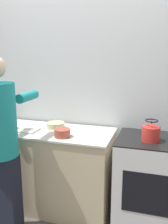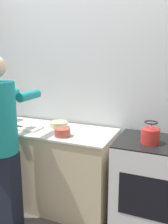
{
  "view_description": "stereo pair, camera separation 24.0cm",
  "coord_description": "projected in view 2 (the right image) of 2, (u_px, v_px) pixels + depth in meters",
  "views": [
    {
      "loc": [
        0.83,
        -2.04,
        1.69
      ],
      "look_at": [
        0.15,
        0.21,
        1.14
      ],
      "focal_mm": 40.0,
      "sensor_mm": 36.0,
      "label": 1
    },
    {
      "loc": [
        1.06,
        -1.96,
        1.69
      ],
      "look_at": [
        0.15,
        0.21,
        1.14
      ],
      "focal_mm": 40.0,
      "sensor_mm": 36.0,
      "label": 2
    }
  ],
  "objects": [
    {
      "name": "bowl_mixing",
      "position": [
        59.0,
        124.0,
        2.79
      ],
      "size": [
        0.2,
        0.2,
        0.06
      ],
      "color": "#C6B789",
      "rests_on": "counter"
    },
    {
      "name": "wall_back",
      "position": [
        87.0,
        89.0,
        2.84
      ],
      "size": [
        8.0,
        0.05,
        2.6
      ],
      "color": "silver",
      "rests_on": "ground_plane"
    },
    {
      "name": "kettle",
      "position": [
        150.0,
        134.0,
        2.23
      ],
      "size": [
        0.17,
        0.17,
        0.2
      ],
      "color": "red",
      "rests_on": "oven"
    },
    {
      "name": "counter",
      "position": [
        46.0,
        166.0,
        2.85
      ],
      "size": [
        1.55,
        0.62,
        0.89
      ],
      "color": "#C6B28E",
      "rests_on": "ground_plane"
    },
    {
      "name": "canister_jar",
      "position": [
        10.0,
        113.0,
        3.06
      ],
      "size": [
        0.16,
        0.16,
        0.18
      ],
      "color": "#756047",
      "rests_on": "counter"
    },
    {
      "name": "knife",
      "position": [
        24.0,
        127.0,
        2.73
      ],
      "size": [
        0.22,
        0.05,
        0.01
      ],
      "rotation": [
        0.0,
        0.0,
        0.06
      ],
      "color": "silver",
      "rests_on": "cutting_board"
    },
    {
      "name": "person",
      "position": [
        2.0,
        139.0,
        2.32
      ],
      "size": [
        0.36,
        0.59,
        1.68
      ],
      "color": "black",
      "rests_on": "ground_plane"
    },
    {
      "name": "ground_plane",
      "position": [
        63.0,
        224.0,
        2.54
      ],
      "size": [
        12.0,
        12.0,
        0.0
      ],
      "primitive_type": "plane",
      "color": "#4C4742"
    },
    {
      "name": "bowl_prep",
      "position": [
        62.0,
        132.0,
        2.48
      ],
      "size": [
        0.16,
        0.16,
        0.08
      ],
      "color": "#9E4738",
      "rests_on": "counter"
    },
    {
      "name": "cutting_board",
      "position": [
        25.0,
        128.0,
        2.74
      ],
      "size": [
        0.36,
        0.2,
        0.02
      ],
      "color": "silver",
      "rests_on": "counter"
    },
    {
      "name": "oven",
      "position": [
        149.0,
        186.0,
        2.4
      ],
      "size": [
        0.65,
        0.59,
        0.91
      ],
      "color": "silver",
      "rests_on": "ground_plane"
    }
  ]
}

